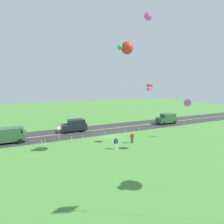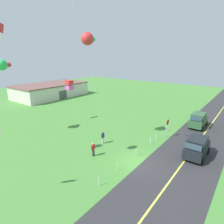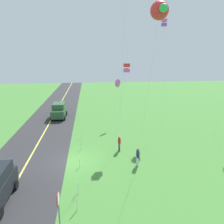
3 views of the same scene
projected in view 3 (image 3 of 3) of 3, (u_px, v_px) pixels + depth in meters
ground_plane at (72, 162)px, 19.08m from camera, size 120.00×120.00×0.10m
asphalt_road at (26, 164)px, 18.62m from camera, size 120.00×7.00×0.00m
road_centre_stripe at (26, 164)px, 18.62m from camera, size 120.00×0.16×0.00m
car_parked_west_far at (59, 110)px, 32.58m from camera, size 4.40×2.12×2.24m
stop_sign at (59, 205)px, 10.84m from camera, size 0.76×0.08×2.56m
person_adult_near at (119, 143)px, 21.02m from camera, size 0.58×0.22×1.60m
person_adult_companion at (138, 156)px, 18.17m from camera, size 0.58×0.22×1.60m
kite_blue_mid at (160, 10)px, 15.96m from camera, size 1.90×2.18×13.24m
kite_yellow_high at (118, 83)px, 28.68m from camera, size 0.94×1.05×6.21m
kite_green_far at (164, 23)px, 26.74m from camera, size 2.10×1.76×13.74m
kite_pink_drift at (127, 68)px, 21.21m from camera, size 1.19×1.69×8.51m
fence_post_0 at (82, 135)px, 24.12m from camera, size 0.05×0.05×0.90m
fence_post_1 at (81, 145)px, 21.48m from camera, size 0.05×0.05×0.90m
fence_post_2 at (80, 163)px, 17.97m from camera, size 0.05×0.05×0.90m
fence_post_3 at (78, 188)px, 14.50m from camera, size 0.05×0.05×0.90m
fence_post_4 at (77, 204)px, 12.90m from camera, size 0.05×0.05×0.90m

